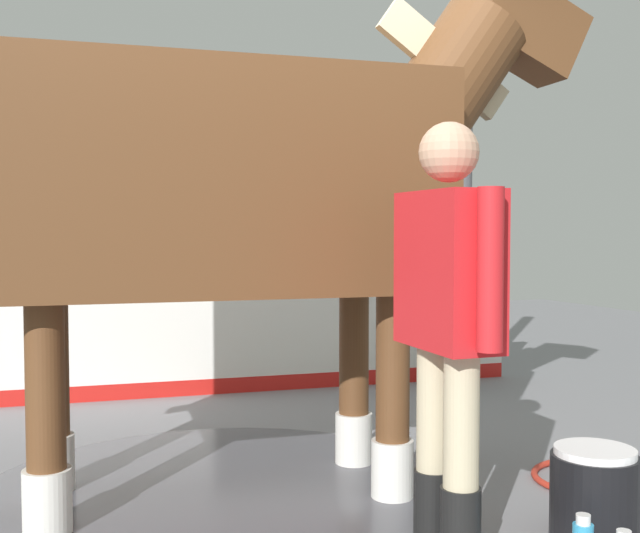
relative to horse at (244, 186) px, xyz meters
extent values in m
cube|color=gray|center=(-0.12, 0.03, -1.48)|extent=(16.00, 16.00, 0.02)
cylinder|color=#4C4C54|center=(0.01, 0.12, -1.47)|extent=(2.45, 2.45, 0.00)
cube|color=white|center=(2.26, -0.10, -0.90)|extent=(0.59, 5.57, 1.13)
cube|color=red|center=(2.26, -0.10, -0.31)|extent=(0.62, 5.57, 0.06)
cube|color=red|center=(2.26, -0.10, -1.41)|extent=(0.60, 5.57, 0.12)
cylinder|color=#4C4C51|center=(1.69, -2.29, 0.01)|extent=(0.16, 0.16, 2.96)
cube|color=brown|center=(0.01, 0.12, 0.01)|extent=(1.20, 2.11, 1.01)
cylinder|color=brown|center=(0.21, -0.68, -0.98)|extent=(0.16, 0.16, 0.97)
cylinder|color=silver|center=(0.21, -0.68, -1.33)|extent=(0.20, 0.20, 0.27)
cylinder|color=brown|center=(-0.34, -0.62, -0.98)|extent=(0.16, 0.16, 0.97)
cylinder|color=silver|center=(-0.34, -0.62, -1.33)|extent=(0.20, 0.20, 0.27)
cylinder|color=brown|center=(0.36, 0.86, -0.98)|extent=(0.16, 0.16, 0.97)
cylinder|color=silver|center=(0.36, 0.86, -1.33)|extent=(0.20, 0.20, 0.27)
cylinder|color=brown|center=(-0.19, 0.91, -0.98)|extent=(0.16, 0.16, 0.97)
cylinder|color=silver|center=(-0.19, 0.91, -1.33)|extent=(0.20, 0.20, 0.27)
cylinder|color=brown|center=(-0.10, -1.03, 0.51)|extent=(0.53, 0.90, 0.95)
cube|color=#C6B793|center=(-0.10, -1.03, 0.66)|extent=(0.13, 0.73, 0.58)
cube|color=brown|center=(-0.14, -1.49, 0.85)|extent=(0.34, 0.67, 0.56)
cylinder|color=black|center=(-1.18, -0.46, -1.31)|extent=(0.15, 0.15, 0.33)
cylinder|color=#C6B793|center=(-1.18, -0.46, -0.89)|extent=(0.13, 0.13, 0.49)
cylinder|color=black|center=(-0.96, -0.48, -1.31)|extent=(0.15, 0.15, 0.33)
cylinder|color=#C6B793|center=(-0.96, -0.48, -0.89)|extent=(0.13, 0.13, 0.49)
cube|color=red|center=(-1.07, -0.47, -0.35)|extent=(0.49, 0.24, 0.58)
cylinder|color=red|center=(-1.36, -0.46, -0.34)|extent=(0.09, 0.09, 0.56)
cylinder|color=red|center=(-0.78, -0.48, -0.34)|extent=(0.09, 0.09, 0.56)
sphere|color=tan|center=(-1.07, -0.47, 0.08)|extent=(0.22, 0.22, 0.22)
cylinder|color=black|center=(-1.07, -1.18, -1.30)|extent=(0.36, 0.36, 0.34)
cylinder|color=white|center=(-1.07, -1.18, -1.12)|extent=(0.33, 0.33, 0.03)
cylinder|color=white|center=(-1.30, -0.92, -1.28)|extent=(0.05, 0.05, 0.04)
torus|color=#B72D1E|center=(-0.52, -1.67, -1.45)|extent=(0.61, 0.61, 0.03)
camera|label=1|loc=(-3.53, 1.05, -0.21)|focal=43.23mm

